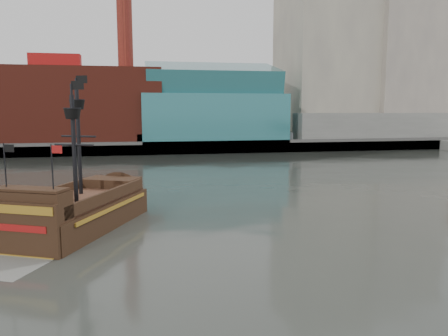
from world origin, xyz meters
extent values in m
plane|color=#2A2E28|center=(0.00, 0.00, 0.00)|extent=(400.00, 400.00, 0.00)
cube|color=slate|center=(0.00, 92.00, 1.00)|extent=(220.00, 60.00, 2.00)
cube|color=#4C4C49|center=(0.00, 62.50, 1.30)|extent=(220.00, 1.00, 2.60)
cube|color=maroon|center=(-22.00, 72.00, 9.50)|extent=(42.00, 18.00, 15.00)
cube|color=#2D7379|center=(10.00, 70.00, 7.00)|extent=(30.00, 16.00, 10.00)
cube|color=#AFA891|center=(40.00, 80.00, 25.00)|extent=(20.00, 22.00, 46.00)
cube|color=#A39888|center=(58.00, 76.00, 21.00)|extent=(18.00, 18.00, 38.00)
cube|color=#AFA891|center=(50.00, 97.00, 28.00)|extent=(24.00, 20.00, 52.00)
cube|color=slate|center=(48.00, 66.00, 5.00)|extent=(40.00, 6.00, 6.00)
cylinder|color=maroon|center=(-8.00, 74.00, 28.00)|extent=(3.20, 3.20, 22.00)
cube|color=#2D7379|center=(10.00, 70.00, 15.00)|extent=(28.00, 14.94, 8.78)
cube|color=maroon|center=(75.00, 82.00, 33.00)|extent=(5.00, 2.50, 2.50)
cube|color=black|center=(-10.06, 10.08, 0.64)|extent=(10.15, 13.83, 2.77)
cube|color=#442619|center=(-10.06, 10.08, 2.18)|extent=(9.14, 12.45, 0.32)
cube|color=black|center=(-7.94, 14.72, 2.56)|extent=(5.18, 4.20, 1.06)
cube|color=black|center=(-12.37, 5.04, 2.98)|extent=(5.31, 3.65, 1.92)
cube|color=black|center=(-12.77, 4.15, 1.28)|extent=(4.86, 2.41, 4.26)
cube|color=olive|center=(-12.84, 4.02, 2.98)|extent=(4.39, 2.07, 0.53)
cube|color=maroon|center=(-12.84, 4.02, 1.81)|extent=(3.42, 1.63, 0.43)
cylinder|color=black|center=(-10.18, 11.88, 6.49)|extent=(0.40, 0.40, 8.30)
cylinder|color=black|center=(-9.99, 7.94, 6.17)|extent=(0.40, 0.40, 7.67)
cone|color=black|center=(-10.18, 11.88, 9.37)|extent=(1.55, 1.55, 0.75)
cone|color=black|center=(-9.99, 7.94, 8.73)|extent=(1.55, 1.55, 0.75)
cube|color=black|center=(-9.74, 11.68, 11.28)|extent=(0.88, 0.43, 0.59)
cube|color=black|center=(-9.55, 7.74, 10.65)|extent=(0.88, 0.43, 0.59)
cube|color=#929792|center=(-13.52, 2.52, 0.01)|extent=(5.71, 5.37, 0.02)
camera|label=1|loc=(-5.47, -23.80, 9.11)|focal=35.00mm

